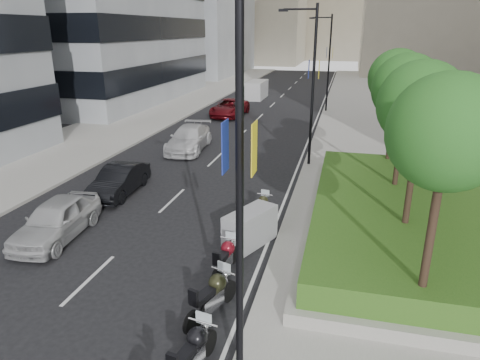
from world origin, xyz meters
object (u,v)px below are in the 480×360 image
(car_a, at_px, (56,219))
(lamp_post_0, at_px, (232,174))
(lamp_post_2, at_px, (328,59))
(motorcycle_4, at_px, (225,258))
(lamp_post_1, at_px, (311,79))
(motorcycle_6, at_px, (262,208))
(car_c, at_px, (189,138))
(car_d, at_px, (230,108))
(car_b, at_px, (119,180))
(motorcycle_2, at_px, (192,354))
(delivery_van, at_px, (256,91))
(motorcycle_5, at_px, (250,228))
(motorcycle_3, at_px, (212,296))

(car_a, bearing_deg, lamp_post_0, -36.79)
(lamp_post_0, relative_size, lamp_post_2, 1.00)
(motorcycle_4, bearing_deg, lamp_post_1, -0.68)
(motorcycle_6, distance_m, car_c, 11.98)
(lamp_post_1, bearing_deg, car_d, 121.56)
(motorcycle_4, height_order, car_c, car_c)
(car_b, relative_size, car_d, 0.76)
(car_c, bearing_deg, motorcycle_2, -74.33)
(car_d, relative_size, delivery_van, 1.18)
(motorcycle_5, height_order, car_c, car_c)
(lamp_post_2, xyz_separation_m, motorcycle_2, (-0.96, -35.06, -4.45))
(motorcycle_5, bearing_deg, motorcycle_4, -164.67)
(lamp_post_0, height_order, car_b, lamp_post_0)
(motorcycle_5, relative_size, car_a, 0.54)
(motorcycle_5, height_order, motorcycle_6, motorcycle_5)
(lamp_post_0, bearing_deg, motorcycle_2, -176.67)
(car_a, bearing_deg, car_c, 83.48)
(lamp_post_2, xyz_separation_m, delivery_van, (-8.22, 6.80, -4.13))
(lamp_post_2, distance_m, motorcycle_4, 30.96)
(motorcycle_3, relative_size, motorcycle_5, 0.94)
(motorcycle_4, height_order, car_a, car_a)
(motorcycle_5, distance_m, car_d, 25.32)
(lamp_post_1, relative_size, motorcycle_5, 3.66)
(lamp_post_2, xyz_separation_m, car_d, (-8.46, -4.22, -4.28))
(lamp_post_2, relative_size, car_b, 2.09)
(lamp_post_2, bearing_deg, motorcycle_6, -92.41)
(motorcycle_3, xyz_separation_m, car_d, (-7.28, 28.58, 0.15))
(lamp_post_1, relative_size, motorcycle_3, 3.90)
(lamp_post_0, bearing_deg, delivery_van, 101.12)
(motorcycle_6, bearing_deg, car_c, 41.28)
(motorcycle_2, bearing_deg, motorcycle_4, 16.34)
(lamp_post_0, xyz_separation_m, lamp_post_2, (0.00, 35.00, 0.00))
(lamp_post_1, xyz_separation_m, car_b, (-8.46, -6.80, -4.35))
(motorcycle_4, relative_size, car_b, 0.50)
(lamp_post_0, height_order, motorcycle_3, lamp_post_0)
(lamp_post_1, bearing_deg, motorcycle_5, -95.86)
(car_a, bearing_deg, lamp_post_2, 69.58)
(motorcycle_6, bearing_deg, delivery_van, 18.38)
(motorcycle_6, bearing_deg, car_b, 86.10)
(motorcycle_3, height_order, car_b, car_b)
(motorcycle_4, bearing_deg, motorcycle_6, 1.63)
(motorcycle_4, distance_m, car_a, 7.10)
(lamp_post_1, distance_m, motorcycle_3, 15.49)
(car_c, bearing_deg, motorcycle_6, -59.78)
(lamp_post_2, height_order, delivery_van, lamp_post_2)
(motorcycle_6, relative_size, car_d, 0.36)
(lamp_post_1, bearing_deg, lamp_post_2, 90.00)
(lamp_post_2, xyz_separation_m, motorcycle_6, (-1.10, -26.11, -4.53))
(lamp_post_1, xyz_separation_m, car_c, (-7.99, 1.69, -4.27))
(motorcycle_2, xyz_separation_m, car_d, (-7.51, 30.84, 0.17))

